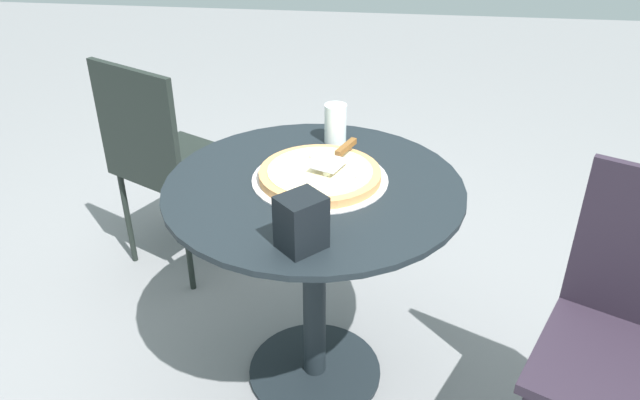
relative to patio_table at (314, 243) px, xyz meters
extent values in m
plane|color=gray|center=(0.00, 0.00, -0.54)|extent=(10.00, 10.00, 0.00)
cylinder|color=black|center=(0.00, 0.00, 0.19)|extent=(0.86, 0.86, 0.02)
cylinder|color=black|center=(0.00, 0.00, -0.17)|extent=(0.07, 0.07, 0.71)
cylinder|color=black|center=(0.00, 0.00, -0.53)|extent=(0.45, 0.45, 0.02)
cylinder|color=silver|center=(0.01, 0.03, 0.20)|extent=(0.39, 0.39, 0.00)
cylinder|color=tan|center=(0.01, 0.03, 0.22)|extent=(0.35, 0.35, 0.02)
cylinder|color=beige|center=(0.01, 0.03, 0.23)|extent=(0.30, 0.30, 0.00)
sphere|color=white|center=(-0.02, 0.11, 0.24)|extent=(0.02, 0.02, 0.02)
sphere|color=silver|center=(0.06, 0.10, 0.24)|extent=(0.02, 0.02, 0.02)
sphere|color=silver|center=(0.13, -0.01, 0.24)|extent=(0.01, 0.01, 0.01)
sphere|color=white|center=(0.03, 0.02, 0.24)|extent=(0.01, 0.01, 0.01)
sphere|color=#F1EEC7|center=(0.04, 0.00, 0.24)|extent=(0.02, 0.02, 0.02)
sphere|color=silver|center=(0.06, 0.15, 0.24)|extent=(0.02, 0.02, 0.02)
cube|color=silver|center=(0.04, 0.04, 0.25)|extent=(0.11, 0.12, 0.00)
cube|color=brown|center=(0.08, 0.13, 0.26)|extent=(0.06, 0.11, 0.02)
cylinder|color=white|center=(0.03, 0.29, 0.27)|extent=(0.07, 0.07, 0.13)
cube|color=black|center=(0.01, -0.31, 0.27)|extent=(0.14, 0.14, 0.14)
cube|color=black|center=(-0.63, 0.63, -0.09)|extent=(0.55, 0.55, 0.03)
cube|color=black|center=(-0.71, 0.46, 0.15)|extent=(0.37, 0.21, 0.44)
cylinder|color=black|center=(-0.70, 0.87, -0.32)|extent=(0.02, 0.02, 0.44)
cylinder|color=black|center=(-0.39, 0.71, -0.32)|extent=(0.02, 0.02, 0.44)
cylinder|color=black|center=(-0.86, 0.56, -0.32)|extent=(0.02, 0.02, 0.44)
cylinder|color=black|center=(-0.55, 0.40, -0.32)|extent=(0.02, 0.02, 0.44)
cube|color=#2A212E|center=(0.82, -0.34, -0.09)|extent=(0.55, 0.55, 0.03)
cylinder|color=#2A212E|center=(0.74, -0.10, -0.32)|extent=(0.02, 0.02, 0.44)
camera|label=1|loc=(0.20, -1.55, 1.07)|focal=35.15mm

